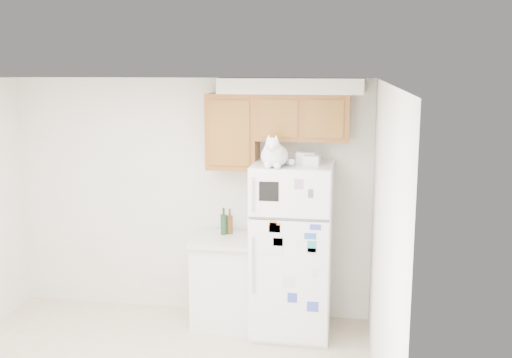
% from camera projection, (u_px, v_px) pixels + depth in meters
% --- Properties ---
extents(room_shell, '(3.84, 4.04, 2.52)m').
position_uv_depth(room_shell, '(143.00, 192.00, 4.54)').
color(room_shell, silver).
rests_on(room_shell, ground_plane).
extents(refrigerator, '(0.76, 0.78, 1.70)m').
position_uv_depth(refrigerator, '(292.00, 249.00, 5.86)').
color(refrigerator, white).
rests_on(refrigerator, ground_plane).
extents(base_counter, '(0.64, 0.64, 0.92)m').
position_uv_depth(base_counter, '(225.00, 280.00, 6.11)').
color(base_counter, white).
rests_on(base_counter, ground_plane).
extents(cat, '(0.31, 0.45, 0.32)m').
position_uv_depth(cat, '(274.00, 154.00, 5.47)').
color(cat, white).
rests_on(cat, refrigerator).
extents(storage_box_back, '(0.18, 0.13, 0.10)m').
position_uv_depth(storage_box_back, '(306.00, 157.00, 5.76)').
color(storage_box_back, white).
rests_on(storage_box_back, refrigerator).
extents(storage_box_front, '(0.16, 0.13, 0.09)m').
position_uv_depth(storage_box_front, '(312.00, 160.00, 5.61)').
color(storage_box_front, white).
rests_on(storage_box_front, refrigerator).
extents(bottle_green, '(0.07, 0.07, 0.28)m').
position_uv_depth(bottle_green, '(224.00, 221.00, 6.10)').
color(bottle_green, '#19381E').
rests_on(bottle_green, base_counter).
extents(bottle_amber, '(0.06, 0.06, 0.26)m').
position_uv_depth(bottle_amber, '(230.00, 221.00, 6.13)').
color(bottle_amber, '#593814').
rests_on(bottle_amber, base_counter).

